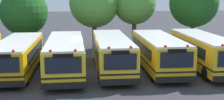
% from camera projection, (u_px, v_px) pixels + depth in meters
% --- Properties ---
extents(ground_plane, '(160.00, 160.00, 0.00)m').
position_uv_depth(ground_plane, '(90.00, 71.00, 22.42)').
color(ground_plane, '#38383D').
extents(school_bus_1, '(2.55, 9.41, 2.54)m').
position_uv_depth(school_bus_1, '(18.00, 55.00, 21.81)').
color(school_bus_1, '#EAA80C').
rests_on(school_bus_1, ground_plane).
extents(school_bus_2, '(2.78, 9.94, 2.62)m').
position_uv_depth(school_bus_2, '(66.00, 54.00, 21.76)').
color(school_bus_2, yellow).
rests_on(school_bus_2, ground_plane).
extents(school_bus_3, '(2.50, 9.89, 2.67)m').
position_uv_depth(school_bus_3, '(112.00, 52.00, 22.50)').
color(school_bus_3, yellow).
rests_on(school_bus_3, ground_plane).
extents(school_bus_4, '(2.71, 9.40, 2.66)m').
position_uv_depth(school_bus_4, '(158.00, 52.00, 22.78)').
color(school_bus_4, yellow).
rests_on(school_bus_4, ground_plane).
extents(school_bus_5, '(2.60, 9.77, 2.71)m').
position_uv_depth(school_bus_5, '(203.00, 50.00, 23.10)').
color(school_bus_5, yellow).
rests_on(school_bus_5, ground_plane).
extents(tree_1, '(4.96, 4.96, 6.34)m').
position_uv_depth(tree_1, '(23.00, 11.00, 31.33)').
color(tree_1, '#4C3823').
rests_on(tree_1, ground_plane).
extents(tree_2, '(5.14, 5.14, 7.38)m').
position_uv_depth(tree_2, '(95.00, 3.00, 31.02)').
color(tree_2, '#4C3823').
rests_on(tree_2, ground_plane).
extents(tree_3, '(4.47, 4.47, 7.00)m').
position_uv_depth(tree_3, '(135.00, 4.00, 31.36)').
color(tree_3, '#4C3823').
rests_on(tree_3, ground_plane).
extents(tree_4, '(5.18, 5.18, 7.37)m').
position_uv_depth(tree_4, '(195.00, 3.00, 31.76)').
color(tree_4, '#4C3823').
rests_on(tree_4, ground_plane).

